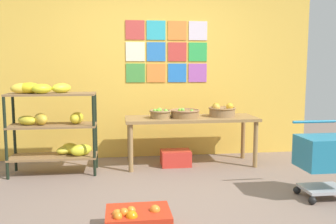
{
  "coord_description": "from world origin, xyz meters",
  "views": [
    {
      "loc": [
        -0.56,
        -3.62,
        1.35
      ],
      "look_at": [
        0.04,
        0.81,
        0.79
      ],
      "focal_mm": 39.36,
      "sensor_mm": 36.0,
      "label": 1
    }
  ],
  "objects_px": {
    "fruit_basket_left": "(160,113)",
    "orange_crate_foreground": "(138,221)",
    "fruit_basket_back_left": "(222,111)",
    "fruit_basket_centre": "(185,113)",
    "banana_shelf_unit": "(53,120)",
    "shopping_cart": "(325,155)",
    "display_table": "(191,123)",
    "produce_crate_under_table": "(176,158)"
  },
  "relations": [
    {
      "from": "fruit_basket_back_left",
      "to": "produce_crate_under_table",
      "type": "distance_m",
      "value": 0.91
    },
    {
      "from": "fruit_basket_centre",
      "to": "orange_crate_foreground",
      "type": "relative_size",
      "value": 0.75
    },
    {
      "from": "banana_shelf_unit",
      "to": "shopping_cart",
      "type": "height_order",
      "value": "banana_shelf_unit"
    },
    {
      "from": "orange_crate_foreground",
      "to": "fruit_basket_left",
      "type": "bearing_deg",
      "value": 78.1
    },
    {
      "from": "orange_crate_foreground",
      "to": "display_table",
      "type": "bearing_deg",
      "value": 67.28
    },
    {
      "from": "fruit_basket_back_left",
      "to": "fruit_basket_left",
      "type": "bearing_deg",
      "value": -177.06
    },
    {
      "from": "shopping_cart",
      "to": "fruit_basket_back_left",
      "type": "bearing_deg",
      "value": 124.94
    },
    {
      "from": "banana_shelf_unit",
      "to": "fruit_basket_left",
      "type": "relative_size",
      "value": 3.89
    },
    {
      "from": "fruit_basket_left",
      "to": "orange_crate_foreground",
      "type": "xyz_separation_m",
      "value": [
        -0.42,
        -1.97,
        -0.63
      ]
    },
    {
      "from": "fruit_basket_left",
      "to": "shopping_cart",
      "type": "relative_size",
      "value": 0.38
    },
    {
      "from": "banana_shelf_unit",
      "to": "shopping_cart",
      "type": "distance_m",
      "value": 3.17
    },
    {
      "from": "fruit_basket_centre",
      "to": "fruit_basket_back_left",
      "type": "height_order",
      "value": "fruit_basket_back_left"
    },
    {
      "from": "display_table",
      "to": "fruit_basket_left",
      "type": "xyz_separation_m",
      "value": [
        -0.42,
        -0.04,
        0.14
      ]
    },
    {
      "from": "display_table",
      "to": "produce_crate_under_table",
      "type": "distance_m",
      "value": 0.53
    },
    {
      "from": "fruit_basket_left",
      "to": "produce_crate_under_table",
      "type": "distance_m",
      "value": 0.65
    },
    {
      "from": "fruit_basket_back_left",
      "to": "fruit_basket_centre",
      "type": "bearing_deg",
      "value": -175.3
    },
    {
      "from": "produce_crate_under_table",
      "to": "orange_crate_foreground",
      "type": "height_order",
      "value": "orange_crate_foreground"
    },
    {
      "from": "banana_shelf_unit",
      "to": "produce_crate_under_table",
      "type": "relative_size",
      "value": 2.9
    },
    {
      "from": "fruit_basket_left",
      "to": "orange_crate_foreground",
      "type": "relative_size",
      "value": 0.57
    },
    {
      "from": "display_table",
      "to": "produce_crate_under_table",
      "type": "xyz_separation_m",
      "value": [
        -0.21,
        -0.03,
        -0.48
      ]
    },
    {
      "from": "fruit_basket_centre",
      "to": "orange_crate_foreground",
      "type": "height_order",
      "value": "fruit_basket_centre"
    },
    {
      "from": "fruit_basket_left",
      "to": "fruit_basket_back_left",
      "type": "bearing_deg",
      "value": 2.94
    },
    {
      "from": "produce_crate_under_table",
      "to": "display_table",
      "type": "bearing_deg",
      "value": 7.12
    },
    {
      "from": "fruit_basket_left",
      "to": "fruit_basket_centre",
      "type": "height_order",
      "value": "fruit_basket_left"
    },
    {
      "from": "fruit_basket_back_left",
      "to": "orange_crate_foreground",
      "type": "height_order",
      "value": "fruit_basket_back_left"
    },
    {
      "from": "display_table",
      "to": "orange_crate_foreground",
      "type": "distance_m",
      "value": 2.23
    },
    {
      "from": "banana_shelf_unit",
      "to": "fruit_basket_centre",
      "type": "bearing_deg",
      "value": 5.06
    },
    {
      "from": "shopping_cart",
      "to": "orange_crate_foreground",
      "type": "bearing_deg",
      "value": -153.6
    },
    {
      "from": "fruit_basket_back_left",
      "to": "orange_crate_foreground",
      "type": "distance_m",
      "value": 2.47
    },
    {
      "from": "display_table",
      "to": "orange_crate_foreground",
      "type": "bearing_deg",
      "value": -112.72
    },
    {
      "from": "fruit_basket_back_left",
      "to": "produce_crate_under_table",
      "type": "bearing_deg",
      "value": -176.92
    },
    {
      "from": "orange_crate_foreground",
      "to": "fruit_basket_back_left",
      "type": "bearing_deg",
      "value": 57.68
    },
    {
      "from": "fruit_basket_back_left",
      "to": "display_table",
      "type": "bearing_deg",
      "value": -178.92
    },
    {
      "from": "display_table",
      "to": "fruit_basket_left",
      "type": "height_order",
      "value": "fruit_basket_left"
    },
    {
      "from": "fruit_basket_centre",
      "to": "produce_crate_under_table",
      "type": "relative_size",
      "value": 0.99
    },
    {
      "from": "produce_crate_under_table",
      "to": "fruit_basket_centre",
      "type": "bearing_deg",
      "value": -3.9
    },
    {
      "from": "fruit_basket_left",
      "to": "orange_crate_foreground",
      "type": "bearing_deg",
      "value": -101.9
    },
    {
      "from": "shopping_cart",
      "to": "display_table",
      "type": "bearing_deg",
      "value": 137.56
    },
    {
      "from": "display_table",
      "to": "fruit_basket_centre",
      "type": "height_order",
      "value": "fruit_basket_centre"
    },
    {
      "from": "produce_crate_under_table",
      "to": "orange_crate_foreground",
      "type": "distance_m",
      "value": 2.08
    },
    {
      "from": "produce_crate_under_table",
      "to": "banana_shelf_unit",
      "type": "bearing_deg",
      "value": -174.25
    },
    {
      "from": "fruit_basket_back_left",
      "to": "banana_shelf_unit",
      "type": "bearing_deg",
      "value": -175.02
    }
  ]
}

